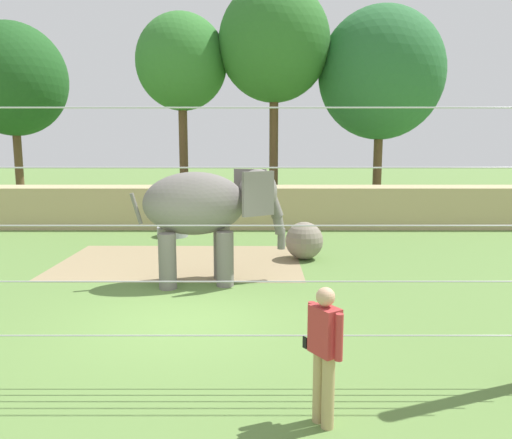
{
  "coord_description": "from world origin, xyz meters",
  "views": [
    {
      "loc": [
        1.36,
        -9.05,
        3.26
      ],
      "look_at": [
        1.33,
        3.21,
        1.4
      ],
      "focal_mm": 34.51,
      "sensor_mm": 36.0,
      "label": 1
    }
  ],
  "objects_px": {
    "elephant": "(208,208)",
    "enrichment_ball": "(305,241)",
    "zookeeper": "(325,350)",
    "water_tub": "(173,231)"
  },
  "relations": [
    {
      "from": "enrichment_ball",
      "to": "water_tub",
      "type": "relative_size",
      "value": 0.99
    },
    {
      "from": "zookeeper",
      "to": "elephant",
      "type": "bearing_deg",
      "value": 107.79
    },
    {
      "from": "enrichment_ball",
      "to": "water_tub",
      "type": "xyz_separation_m",
      "value": [
        -4.39,
        3.55,
        -0.36
      ]
    },
    {
      "from": "elephant",
      "to": "enrichment_ball",
      "type": "relative_size",
      "value": 3.33
    },
    {
      "from": "elephant",
      "to": "water_tub",
      "type": "bearing_deg",
      "value": 107.2
    },
    {
      "from": "elephant",
      "to": "enrichment_ball",
      "type": "bearing_deg",
      "value": 43.65
    },
    {
      "from": "enrichment_ball",
      "to": "water_tub",
      "type": "bearing_deg",
      "value": 141.01
    },
    {
      "from": "water_tub",
      "to": "enrichment_ball",
      "type": "bearing_deg",
      "value": -38.99
    },
    {
      "from": "zookeeper",
      "to": "water_tub",
      "type": "relative_size",
      "value": 1.52
    },
    {
      "from": "zookeeper",
      "to": "water_tub",
      "type": "height_order",
      "value": "zookeeper"
    }
  ]
}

